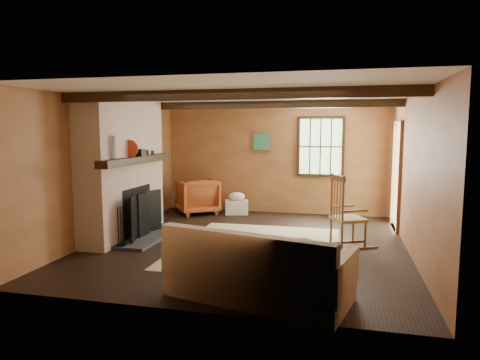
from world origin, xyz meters
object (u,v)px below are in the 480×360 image
(fireplace, at_px, (124,174))
(armchair, at_px, (198,196))
(laundry_basket, at_px, (237,207))
(sofa, at_px, (257,274))
(rocking_chair, at_px, (346,216))

(fireplace, distance_m, armchair, 2.40)
(fireplace, relative_size, laundry_basket, 4.80)
(fireplace, distance_m, laundry_basket, 2.93)
(fireplace, relative_size, sofa, 1.11)
(sofa, bearing_deg, laundry_basket, 120.89)
(fireplace, height_order, laundry_basket, fireplace)
(sofa, bearing_deg, armchair, 130.88)
(laundry_basket, relative_size, armchair, 0.58)
(rocking_chair, height_order, armchair, rocking_chair)
(fireplace, xyz_separation_m, laundry_basket, (1.43, 2.37, -0.95))
(sofa, relative_size, armchair, 2.53)
(sofa, distance_m, laundry_basket, 4.84)
(rocking_chair, xyz_separation_m, armchair, (-3.21, 2.05, -0.10))
(fireplace, bearing_deg, laundry_basket, 58.82)
(fireplace, xyz_separation_m, armchair, (0.57, 2.22, -0.71))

